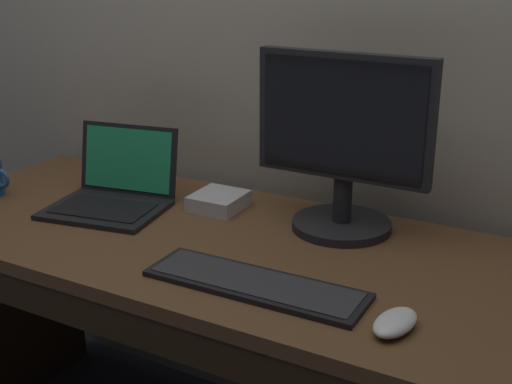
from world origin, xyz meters
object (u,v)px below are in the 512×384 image
(laptop_black, at_px, (113,193))
(wired_keyboard, at_px, (255,284))
(external_drive_box, at_px, (219,201))
(external_monitor, at_px, (343,145))
(computer_mouse, at_px, (395,322))

(laptop_black, height_order, wired_keyboard, laptop_black)
(wired_keyboard, xyz_separation_m, external_drive_box, (-0.32, 0.36, 0.01))
(external_monitor, distance_m, computer_mouse, 0.53)
(laptop_black, xyz_separation_m, wired_keyboard, (0.58, -0.23, -0.03))
(external_monitor, xyz_separation_m, computer_mouse, (0.28, -0.40, -0.21))
(laptop_black, bearing_deg, external_drive_box, 26.99)
(external_monitor, relative_size, computer_mouse, 3.67)
(wired_keyboard, bearing_deg, external_drive_box, 131.30)
(laptop_black, xyz_separation_m, external_drive_box, (0.26, 0.13, -0.02))
(wired_keyboard, bearing_deg, external_monitor, 84.40)
(laptop_black, relative_size, computer_mouse, 2.83)
(external_drive_box, bearing_deg, computer_mouse, -31.41)
(computer_mouse, bearing_deg, external_drive_box, 157.73)
(computer_mouse, xyz_separation_m, external_drive_box, (-0.63, 0.39, 0.01))
(laptop_black, xyz_separation_m, computer_mouse, (0.89, -0.25, -0.02))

